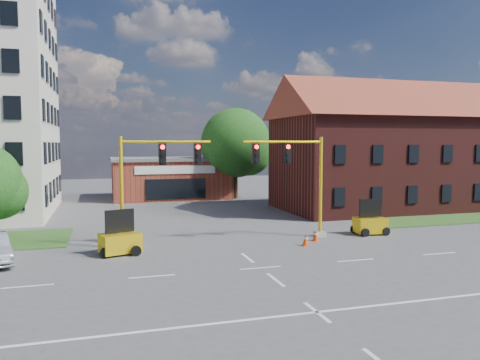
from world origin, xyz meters
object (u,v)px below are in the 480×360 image
at_px(pickup_white, 335,203).
at_px(trailer_east, 370,224).
at_px(signal_mast_east, 296,174).
at_px(trailer_west, 120,241).
at_px(signal_mast_west, 152,177).

bearing_deg(pickup_white, trailer_east, -171.50).
xyz_separation_m(signal_mast_east, pickup_white, (7.68, 9.38, -3.21)).
xyz_separation_m(signal_mast_east, trailer_west, (-10.53, -1.32, -3.22)).
distance_m(signal_mast_west, trailer_east, 14.12).
height_order(signal_mast_west, trailer_east, signal_mast_west).
bearing_deg(signal_mast_east, trailer_east, -2.98).
distance_m(signal_mast_east, trailer_west, 11.09).
xyz_separation_m(trailer_east, pickup_white, (2.65, 9.64, 0.03)).
xyz_separation_m(signal_mast_east, trailer_east, (5.03, -0.26, -3.24)).
bearing_deg(trailer_east, trailer_west, -170.71).
xyz_separation_m(signal_mast_west, signal_mast_east, (8.71, 0.00, 0.00)).
bearing_deg(trailer_east, signal_mast_west, -175.68).
xyz_separation_m(trailer_west, pickup_white, (18.21, 10.70, 0.00)).
bearing_deg(signal_mast_west, signal_mast_east, 0.00).
height_order(signal_mast_east, trailer_east, signal_mast_east).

